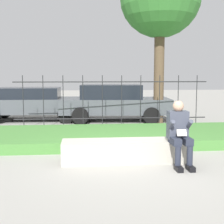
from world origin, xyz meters
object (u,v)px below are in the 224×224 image
car_parked_left (32,103)px  car_parked_center (114,102)px  stone_bench (125,152)px  person_seated_reader (179,131)px

car_parked_left → car_parked_center: size_ratio=1.01×
stone_bench → car_parked_center: size_ratio=0.59×
stone_bench → person_seated_reader: person_seated_reader is taller
car_parked_left → person_seated_reader: bearing=-58.5°
stone_bench → car_parked_left: size_ratio=0.58×
person_seated_reader → car_parked_left: size_ratio=0.29×
stone_bench → person_seated_reader: 1.15m
person_seated_reader → stone_bench: bearing=161.7°
person_seated_reader → car_parked_left: car_parked_left is taller
car_parked_left → car_parked_center: car_parked_center is taller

